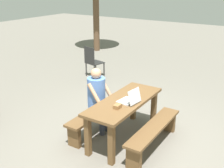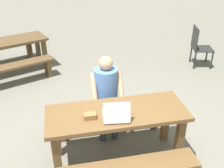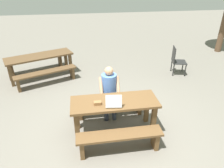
{
  "view_description": "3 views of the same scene",
  "coord_description": "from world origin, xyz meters",
  "px_view_note": "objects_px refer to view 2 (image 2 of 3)",
  "views": [
    {
      "loc": [
        -3.84,
        -2.21,
        2.71
      ],
      "look_at": [
        -0.01,
        0.25,
        1.01
      ],
      "focal_mm": 44.46,
      "sensor_mm": 36.0,
      "label": 1
    },
    {
      "loc": [
        -0.61,
        -2.58,
        2.6
      ],
      "look_at": [
        -0.01,
        0.25,
        1.01
      ],
      "focal_mm": 42.04,
      "sensor_mm": 36.0,
      "label": 2
    },
    {
      "loc": [
        -0.59,
        -3.42,
        3.0
      ],
      "look_at": [
        -0.01,
        0.25,
        1.01
      ],
      "focal_mm": 33.34,
      "sensor_mm": 36.0,
      "label": 3
    }
  ],
  "objects_px": {
    "picnic_table_front": "(117,120)",
    "small_pouch": "(90,116)",
    "person_seated": "(107,92)",
    "laptop": "(116,114)",
    "plastic_chair": "(199,46)"
  },
  "relations": [
    {
      "from": "person_seated",
      "to": "plastic_chair",
      "type": "relative_size",
      "value": 1.36
    },
    {
      "from": "laptop",
      "to": "person_seated",
      "type": "xyz_separation_m",
      "value": [
        0.02,
        0.68,
        -0.09
      ]
    },
    {
      "from": "picnic_table_front",
      "to": "small_pouch",
      "type": "bearing_deg",
      "value": -168.26
    },
    {
      "from": "picnic_table_front",
      "to": "person_seated",
      "type": "height_order",
      "value": "person_seated"
    },
    {
      "from": "picnic_table_front",
      "to": "plastic_chair",
      "type": "distance_m",
      "value": 3.57
    },
    {
      "from": "small_pouch",
      "to": "picnic_table_front",
      "type": "bearing_deg",
      "value": 11.74
    },
    {
      "from": "person_seated",
      "to": "plastic_chair",
      "type": "bearing_deg",
      "value": 38.26
    },
    {
      "from": "small_pouch",
      "to": "person_seated",
      "type": "xyz_separation_m",
      "value": [
        0.32,
        0.62,
        -0.06
      ]
    },
    {
      "from": "picnic_table_front",
      "to": "small_pouch",
      "type": "height_order",
      "value": "small_pouch"
    },
    {
      "from": "picnic_table_front",
      "to": "laptop",
      "type": "bearing_deg",
      "value": -107.58
    },
    {
      "from": "laptop",
      "to": "person_seated",
      "type": "bearing_deg",
      "value": -84.38
    },
    {
      "from": "picnic_table_front",
      "to": "plastic_chair",
      "type": "bearing_deg",
      "value": 45.48
    },
    {
      "from": "laptop",
      "to": "plastic_chair",
      "type": "xyz_separation_m",
      "value": [
        2.55,
        2.68,
        -0.34
      ]
    },
    {
      "from": "picnic_table_front",
      "to": "plastic_chair",
      "type": "xyz_separation_m",
      "value": [
        2.5,
        2.55,
        -0.14
      ]
    },
    {
      "from": "picnic_table_front",
      "to": "small_pouch",
      "type": "distance_m",
      "value": 0.39
    }
  ]
}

